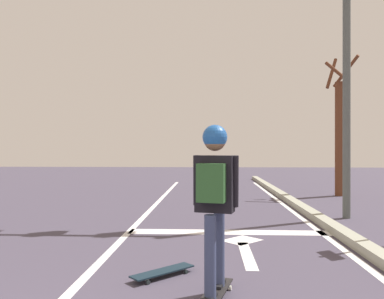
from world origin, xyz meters
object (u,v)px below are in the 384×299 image
(skater, at_px, (214,187))
(roadside_tree, at_px, (340,132))
(skateboard, at_px, (215,293))
(spare_skateboard, at_px, (163,272))
(traffic_signal_mast, at_px, (281,14))

(skater, xyz_separation_m, roadside_tree, (4.01, 8.49, 0.89))
(skater, height_order, roadside_tree, roadside_tree)
(skateboard, height_order, roadside_tree, roadside_tree)
(skater, bearing_deg, roadside_tree, 64.73)
(skateboard, height_order, spare_skateboard, skateboard)
(traffic_signal_mast, bearing_deg, skater, -107.97)
(spare_skateboard, bearing_deg, skater, -48.82)
(traffic_signal_mast, relative_size, roadside_tree, 1.35)
(roadside_tree, bearing_deg, skater, -115.27)
(skateboard, relative_size, skater, 0.55)
(spare_skateboard, bearing_deg, roadside_tree, 59.64)
(skateboard, bearing_deg, traffic_signal_mast, 72.02)
(roadside_tree, bearing_deg, spare_skateboard, -120.36)
(skater, bearing_deg, skateboard, 75.53)
(skater, bearing_deg, spare_skateboard, 131.18)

